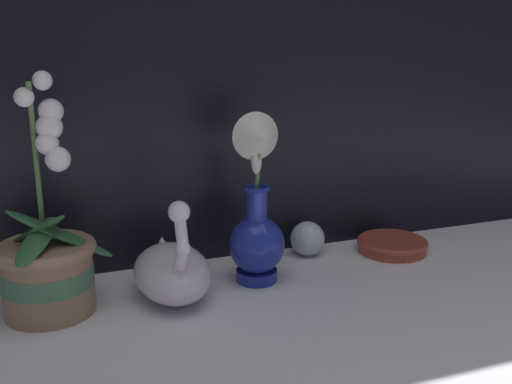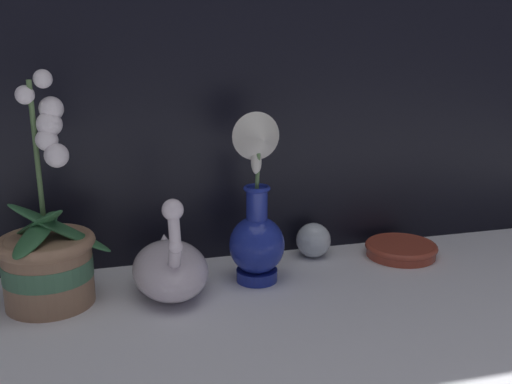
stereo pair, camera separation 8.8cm
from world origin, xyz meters
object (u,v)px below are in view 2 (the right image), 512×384
(orchid_potted_plant, at_px, (48,255))
(glass_sphere, at_px, (313,240))
(swan_figurine, at_px, (170,266))
(blue_vase, at_px, (258,220))
(amber_dish, at_px, (401,249))

(orchid_potted_plant, height_order, glass_sphere, orchid_potted_plant)
(orchid_potted_plant, xyz_separation_m, glass_sphere, (0.48, 0.08, -0.05))
(swan_figurine, bearing_deg, orchid_potted_plant, 177.12)
(orchid_potted_plant, relative_size, swan_figurine, 1.80)
(swan_figurine, relative_size, blue_vase, 0.69)
(glass_sphere, bearing_deg, blue_vase, -147.64)
(orchid_potted_plant, height_order, swan_figurine, orchid_potted_plant)
(blue_vase, height_order, glass_sphere, blue_vase)
(orchid_potted_plant, distance_m, amber_dish, 0.66)
(blue_vase, xyz_separation_m, amber_dish, (0.31, 0.05, -0.10))
(blue_vase, distance_m, amber_dish, 0.32)
(blue_vase, distance_m, glass_sphere, 0.18)
(swan_figurine, distance_m, blue_vase, 0.17)
(swan_figurine, bearing_deg, blue_vase, 2.63)
(swan_figurine, height_order, blue_vase, blue_vase)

